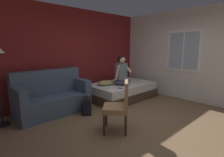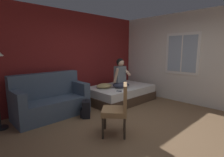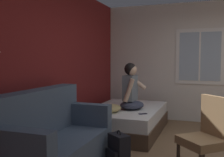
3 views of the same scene
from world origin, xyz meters
The scene contains 10 objects.
ground_plane centered at (0.00, 0.00, 0.00)m, with size 40.00×40.00×0.00m, color brown.
wall_back_accent centered at (0.00, 2.61, 1.35)m, with size 9.84×0.16×2.70m, color maroon.
wall_side_with_window centered at (2.50, 0.01, 1.35)m, with size 0.19×6.46×2.70m.
bed centered at (1.10, 1.71, 0.24)m, with size 2.04×1.32×0.48m.
couch centered at (-1.03, 2.02, 0.39)m, with size 1.71×0.84×1.04m.
side_chair centered at (-0.52, 0.21, 0.53)m, with size 0.65×0.65×0.98m.
person_seated centered at (0.97, 1.58, 0.84)m, with size 0.55×0.48×0.88m.
backpack centered at (-0.46, 1.35, 0.19)m, with size 0.35×0.35×0.46m.
throw_pillow centered at (0.55, 1.84, 0.55)m, with size 0.48×0.36×0.14m, color tan.
cell_phone centered at (0.59, 1.26, 0.48)m, with size 0.07×0.14×0.01m, color black.
Camera 1 is at (-2.77, -1.99, 1.60)m, focal length 28.00 mm.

